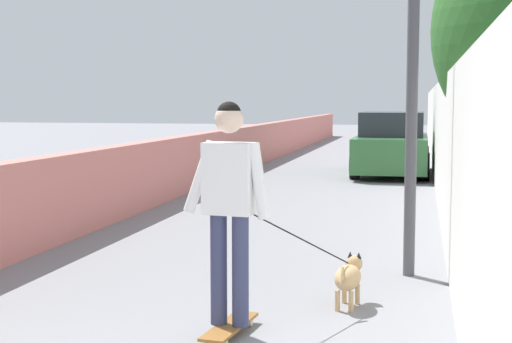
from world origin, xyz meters
name	(u,v)px	position (x,y,z in m)	size (l,w,h in m)	color
ground_plane	(325,183)	(14.00, 0.00, 0.00)	(80.00, 80.00, 0.00)	gray
wall_left	(190,163)	(12.00, 2.52, 0.56)	(48.00, 0.30, 1.13)	#CC726B
fence_right	(445,140)	(12.00, -2.52, 1.09)	(48.00, 0.30, 2.17)	silver
skateboard	(230,327)	(2.90, -0.64, 0.07)	(0.82, 0.29, 0.08)	brown
person_skateboarder	(229,195)	(2.90, -0.64, 1.11)	(0.26, 0.72, 1.74)	#333859
dog	(348,276)	(3.93, -1.46, 0.27)	(1.35, 0.96, 1.06)	tan
car_near	(392,146)	(16.20, -1.37, 0.71)	(4.15, 1.80, 1.54)	#336B38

